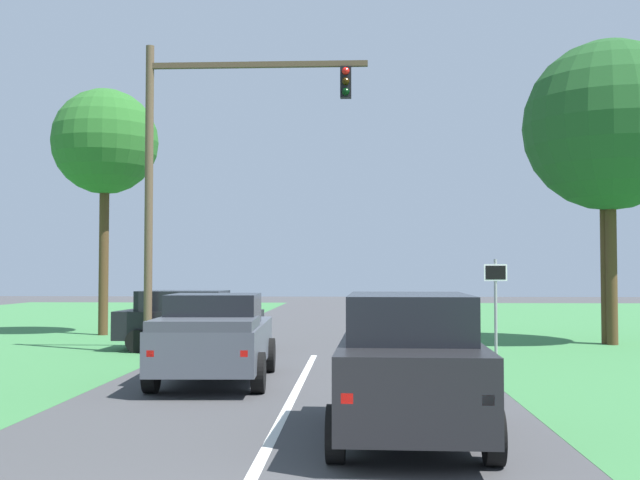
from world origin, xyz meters
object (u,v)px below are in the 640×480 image
oak_tree_right (604,132)px  crossing_suv_far (188,319)px  red_suv_near (409,364)px  keep_moving_sign (496,297)px  extra_tree_1 (105,143)px  extra_tree_2 (609,126)px  traffic_light (199,155)px  pickup_truck_lead (215,337)px

oak_tree_right → crossing_suv_far: (-13.33, -2.63, -6.08)m
oak_tree_right → crossing_suv_far: size_ratio=2.16×
red_suv_near → keep_moving_sign: 9.96m
extra_tree_1 → extra_tree_2: bearing=-9.9°
keep_moving_sign → extra_tree_1: size_ratio=0.29×
oak_tree_right → crossing_suv_far: bearing=-168.8°
crossing_suv_far → extra_tree_1: extra_tree_1 is taller
traffic_light → extra_tree_1: bearing=126.8°
traffic_light → extra_tree_1: extra_tree_1 is taller
traffic_light → crossing_suv_far: traffic_light is taller
oak_tree_right → extra_tree_1: size_ratio=1.00×
red_suv_near → traffic_light: (-5.32, 11.30, 4.71)m
traffic_light → crossing_suv_far: 5.00m
red_suv_near → extra_tree_2: (7.54, 14.76, 6.09)m
pickup_truck_lead → extra_tree_1: (-6.46, 12.34, 6.27)m
traffic_light → extra_tree_1: 8.35m
extra_tree_2 → extra_tree_1: bearing=170.1°
oak_tree_right → keep_moving_sign: bearing=-129.5°
traffic_light → extra_tree_1: (-4.92, 6.58, 1.47)m
pickup_truck_lead → traffic_light: 7.65m
oak_tree_right → traffic_light: bearing=-163.5°
crossing_suv_far → extra_tree_1: bearing=129.0°
red_suv_near → extra_tree_2: bearing=62.9°
oak_tree_right → extra_tree_1: 17.94m
red_suv_near → crossing_suv_far: 13.76m
oak_tree_right → red_suv_near: bearing=-116.4°
keep_moving_sign → extra_tree_1: (-13.13, 8.37, 5.52)m
traffic_light → keep_moving_sign: (8.20, -1.78, -4.05)m
pickup_truck_lead → oak_tree_right: (11.25, 9.53, 6.04)m
traffic_light → extra_tree_2: size_ratio=0.90×
pickup_truck_lead → extra_tree_2: bearing=39.1°
red_suv_near → oak_tree_right: 17.85m
extra_tree_1 → traffic_light: bearing=-53.2°
keep_moving_sign → extra_tree_2: bearing=48.4°
traffic_light → extra_tree_2: (12.86, 3.46, 1.38)m
pickup_truck_lead → keep_moving_sign: size_ratio=1.97×
red_suv_near → oak_tree_right: size_ratio=0.49×
red_suv_near → keep_moving_sign: (2.88, 9.51, 0.65)m
crossing_suv_far → extra_tree_1: (-4.39, 5.43, 6.30)m
keep_moving_sign → extra_tree_2: extra_tree_2 is taller
traffic_light → oak_tree_right: 13.40m
extra_tree_2 → crossing_suv_far: bearing=-170.2°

